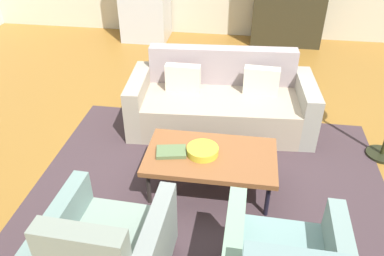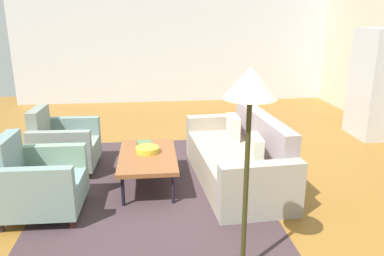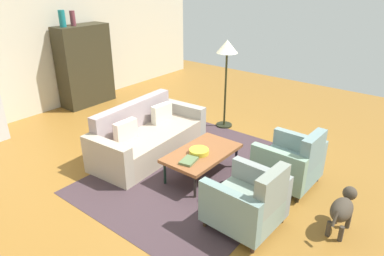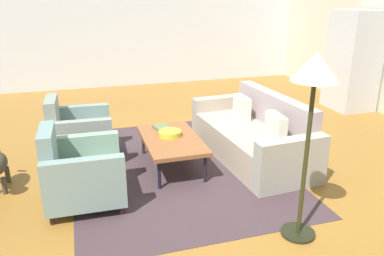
% 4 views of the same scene
% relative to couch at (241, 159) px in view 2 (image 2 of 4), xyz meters
% --- Properties ---
extents(ground_plane, '(11.47, 11.47, 0.00)m').
position_rel_couch_xyz_m(ground_plane, '(-0.02, -0.53, -0.29)').
color(ground_plane, brown).
extents(wall_left, '(0.12, 7.47, 2.80)m').
position_rel_couch_xyz_m(wall_left, '(-4.80, -0.53, 1.11)').
color(wall_left, silver).
rests_on(wall_left, ground).
extents(area_rug, '(3.40, 2.60, 0.01)m').
position_rel_couch_xyz_m(area_rug, '(0.01, -1.14, -0.28)').
color(area_rug, '#3C2D32').
rests_on(area_rug, ground).
extents(couch, '(2.16, 1.04, 0.86)m').
position_rel_couch_xyz_m(couch, '(0.00, 0.00, 0.00)').
color(couch, tan).
rests_on(couch, ground).
extents(coffee_table, '(1.20, 0.70, 0.40)m').
position_rel_couch_xyz_m(coffee_table, '(0.01, -1.19, 0.08)').
color(coffee_table, black).
rests_on(coffee_table, ground).
extents(armchair_left, '(0.83, 0.83, 0.88)m').
position_rel_couch_xyz_m(armchair_left, '(-0.60, -2.35, 0.06)').
color(armchair_left, black).
rests_on(armchair_left, ground).
extents(armchair_right, '(0.82, 0.82, 0.88)m').
position_rel_couch_xyz_m(armchair_right, '(0.60, -2.35, 0.06)').
color(armchair_right, '#312322').
rests_on(armchair_right, ground).
extents(fruit_bowl, '(0.29, 0.29, 0.07)m').
position_rel_couch_xyz_m(fruit_bowl, '(-0.07, -1.19, 0.15)').
color(fruit_bowl, gold).
rests_on(fruit_bowl, coffee_table).
extents(book_stack, '(0.30, 0.23, 0.03)m').
position_rel_couch_xyz_m(book_stack, '(-0.36, -1.22, 0.13)').
color(book_stack, '#556B42').
rests_on(book_stack, coffee_table).
extents(refrigerator, '(0.80, 0.73, 1.85)m').
position_rel_couch_xyz_m(refrigerator, '(-1.60, 2.75, 0.64)').
color(refrigerator, '#B7BABF').
rests_on(refrigerator, ground).
extents(floor_lamp, '(0.40, 0.40, 1.72)m').
position_rel_couch_xyz_m(floor_lamp, '(1.79, -0.40, 1.16)').
color(floor_lamp, black).
rests_on(floor_lamp, ground).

